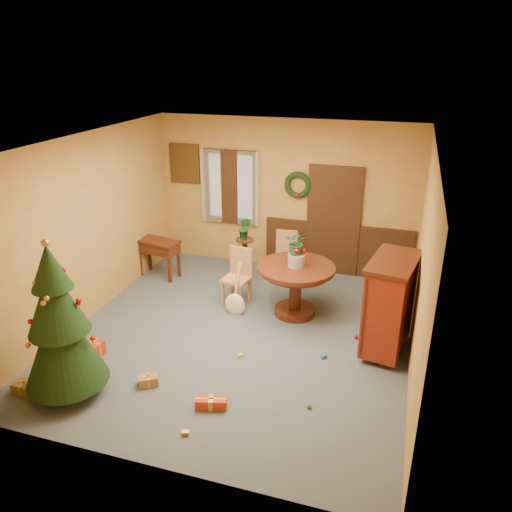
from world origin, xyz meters
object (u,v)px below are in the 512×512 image
at_px(writing_desk, 158,249).
at_px(dining_table, 296,281).
at_px(christmas_tree, 59,324).
at_px(sideboard, 389,303).
at_px(chair_near, 238,274).

bearing_deg(writing_desk, dining_table, -13.74).
bearing_deg(christmas_tree, sideboard, 30.18).
bearing_deg(sideboard, dining_table, 156.49).
height_order(dining_table, christmas_tree, christmas_tree).
bearing_deg(chair_near, sideboard, -17.35).
distance_m(christmas_tree, writing_desk, 3.59).
bearing_deg(chair_near, christmas_tree, -112.65).
height_order(chair_near, sideboard, sideboard).
relative_size(christmas_tree, writing_desk, 2.36).
relative_size(dining_table, christmas_tree, 0.60).
distance_m(christmas_tree, sideboard, 4.35).
xyz_separation_m(dining_table, chair_near, (-1.03, 0.14, -0.08)).
height_order(christmas_tree, writing_desk, christmas_tree).
bearing_deg(sideboard, christmas_tree, -149.82).
distance_m(dining_table, sideboard, 1.63).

